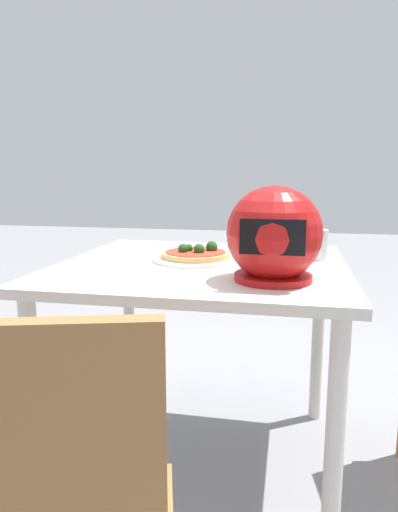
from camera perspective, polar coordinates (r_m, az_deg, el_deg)
ground_plane at (r=1.89m, az=0.41°, el=-23.99°), size 14.00×14.00×0.00m
dining_table at (r=1.62m, az=0.44°, el=-4.13°), size 0.97×0.94×0.76m
pizza_plate at (r=1.63m, az=-0.44°, el=-0.37°), size 0.30×0.30×0.01m
pizza at (r=1.63m, az=-0.36°, el=0.33°), size 0.24×0.24×0.05m
motorcycle_helmet at (r=1.32m, az=9.25°, el=2.48°), size 0.27×0.27×0.27m
drinking_glass at (r=1.69m, az=14.48°, el=1.36°), size 0.07×0.07×0.11m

